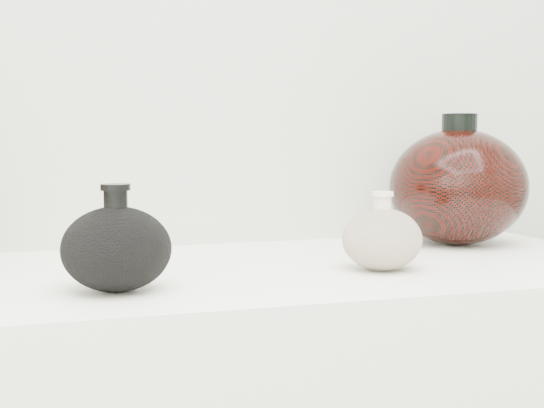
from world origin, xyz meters
name	(u,v)px	position (x,y,z in m)	size (l,w,h in m)	color
black_gourd_vase	(116,248)	(-0.18, 0.84, 0.95)	(0.17, 0.17, 0.13)	black
cream_gourd_vase	(382,238)	(0.18, 0.87, 0.94)	(0.12, 0.12, 0.11)	beige
right_round_pot	(458,186)	(0.42, 1.07, 1.00)	(0.29, 0.29, 0.22)	black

